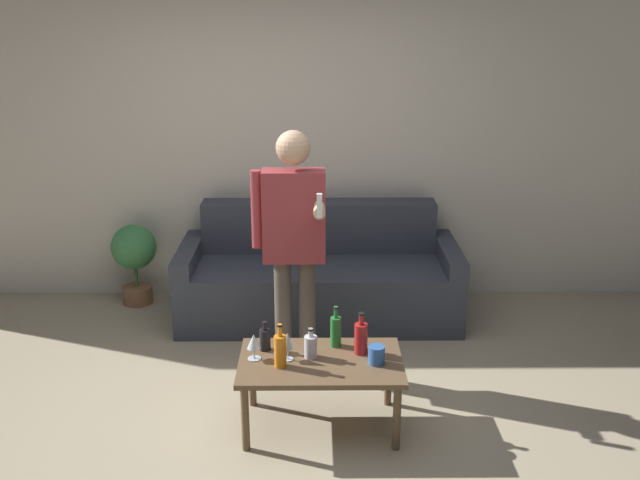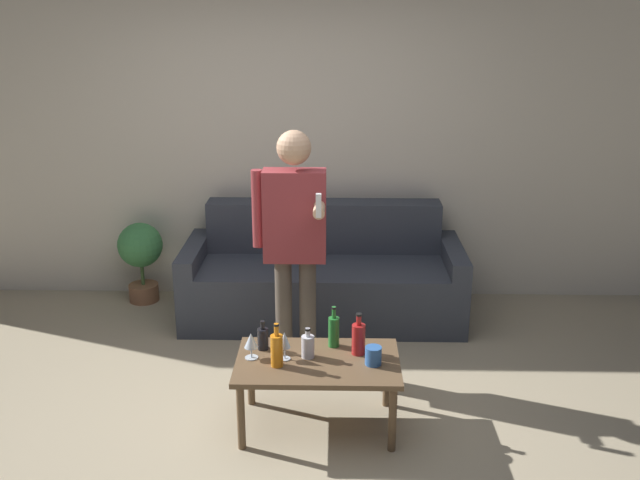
{
  "view_description": "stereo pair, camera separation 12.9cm",
  "coord_description": "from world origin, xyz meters",
  "views": [
    {
      "loc": [
        0.26,
        -3.48,
        2.31
      ],
      "look_at": [
        0.29,
        0.63,
        0.95
      ],
      "focal_mm": 40.0,
      "sensor_mm": 36.0,
      "label": 1
    },
    {
      "loc": [
        0.39,
        -3.48,
        2.31
      ],
      "look_at": [
        0.29,
        0.63,
        0.95
      ],
      "focal_mm": 40.0,
      "sensor_mm": 36.0,
      "label": 2
    }
  ],
  "objects": [
    {
      "name": "potted_plant",
      "position": [
        -1.18,
        1.9,
        0.42
      ],
      "size": [
        0.36,
        0.36,
        0.66
      ],
      "color": "#936042",
      "rests_on": "ground_plane"
    },
    {
      "name": "couch",
      "position": [
        0.3,
        1.65,
        0.31
      ],
      "size": [
        2.11,
        0.84,
        0.85
      ],
      "color": "#383D47",
      "rests_on": "ground_plane"
    },
    {
      "name": "wall_back",
      "position": [
        0.0,
        2.13,
        1.35
      ],
      "size": [
        8.0,
        0.06,
        2.7
      ],
      "color": "beige",
      "rests_on": "ground_plane"
    },
    {
      "name": "wine_glass_far",
      "position": [
        0.11,
        0.1,
        0.53
      ],
      "size": [
        0.07,
        0.07,
        0.17
      ],
      "color": "silver",
      "rests_on": "coffee_table"
    },
    {
      "name": "cup_on_table",
      "position": [
        0.6,
        0.05,
        0.47
      ],
      "size": [
        0.09,
        0.09,
        0.1
      ],
      "color": "#3366B2",
      "rests_on": "coffee_table"
    },
    {
      "name": "bottle_red",
      "position": [
        0.07,
        0.02,
        0.52
      ],
      "size": [
        0.07,
        0.07,
        0.25
      ],
      "color": "orange",
      "rests_on": "coffee_table"
    },
    {
      "name": "coffee_table",
      "position": [
        0.29,
        0.09,
        0.37
      ],
      "size": [
        0.92,
        0.56,
        0.42
      ],
      "color": "brown",
      "rests_on": "ground_plane"
    },
    {
      "name": "ground_plane",
      "position": [
        0.0,
        0.0,
        0.0
      ],
      "size": [
        16.0,
        16.0,
        0.0
      ],
      "primitive_type": "plane",
      "color": "tan"
    },
    {
      "name": "bottle_green",
      "position": [
        -0.02,
        0.22,
        0.49
      ],
      "size": [
        0.06,
        0.06,
        0.18
      ],
      "color": "black",
      "rests_on": "coffee_table"
    },
    {
      "name": "person_standing_front",
      "position": [
        0.13,
        0.77,
        0.95
      ],
      "size": [
        0.46,
        0.41,
        1.6
      ],
      "color": "brown",
      "rests_on": "ground_plane"
    },
    {
      "name": "bottle_dark",
      "position": [
        0.24,
        0.13,
        0.49
      ],
      "size": [
        0.07,
        0.07,
        0.18
      ],
      "color": "silver",
      "rests_on": "coffee_table"
    },
    {
      "name": "bottle_orange",
      "position": [
        0.38,
        0.27,
        0.52
      ],
      "size": [
        0.06,
        0.06,
        0.25
      ],
      "color": "#23752D",
      "rests_on": "coffee_table"
    },
    {
      "name": "bottle_yellow",
      "position": [
        0.52,
        0.18,
        0.52
      ],
      "size": [
        0.08,
        0.08,
        0.25
      ],
      "color": "#B21E1E",
      "rests_on": "coffee_table"
    },
    {
      "name": "wine_glass_near",
      "position": [
        -0.08,
        0.11,
        0.52
      ],
      "size": [
        0.08,
        0.08,
        0.15
      ],
      "color": "silver",
      "rests_on": "coffee_table"
    }
  ]
}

